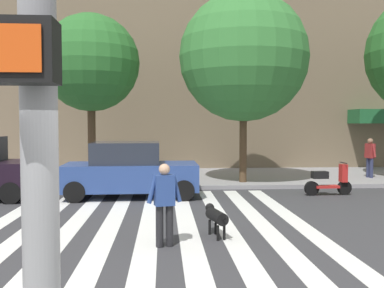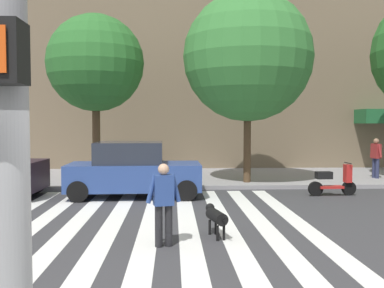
# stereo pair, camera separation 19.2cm
# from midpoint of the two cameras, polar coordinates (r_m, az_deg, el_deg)

# --- Properties ---
(ground_plane) EXTENTS (160.00, 160.00, 0.00)m
(ground_plane) POSITION_cam_midpoint_polar(r_m,az_deg,el_deg) (9.51, 0.02, -12.02)
(ground_plane) COLOR #353538
(sidewalk_far) EXTENTS (80.00, 6.00, 0.15)m
(sidewalk_far) POSITION_cam_midpoint_polar(r_m,az_deg,el_deg) (18.61, -1.29, -4.46)
(sidewalk_far) COLOR gray
(sidewalk_far) RESTS_ON ground_plane
(crosswalk_stripes) EXTENTS (7.65, 11.94, 0.01)m
(crosswalk_stripes) POSITION_cam_midpoint_polar(r_m,az_deg,el_deg) (9.51, -5.33, -12.01)
(crosswalk_stripes) COLOR silver
(crosswalk_stripes) RESTS_ON ground_plane
(parked_car_behind_first) EXTENTS (4.33, 2.00, 1.81)m
(parked_car_behind_first) POSITION_cam_midpoint_polar(r_m,az_deg,el_deg) (14.25, -7.42, -3.53)
(parked_car_behind_first) COLOR navy
(parked_car_behind_first) RESTS_ON ground_plane
(parked_scooter) EXTENTS (1.63, 0.50, 1.11)m
(parked_scooter) POSITION_cam_midpoint_polar(r_m,az_deg,el_deg) (15.17, 18.47, -4.73)
(parked_scooter) COLOR black
(parked_scooter) RESTS_ON ground_plane
(street_tree_nearest) EXTENTS (3.84, 3.84, 6.57)m
(street_tree_nearest) POSITION_cam_midpoint_polar(r_m,az_deg,el_deg) (17.72, -12.36, 10.38)
(street_tree_nearest) COLOR #4C3823
(street_tree_nearest) RESTS_ON sidewalk_far
(street_tree_middle) EXTENTS (4.92, 4.92, 7.25)m
(street_tree_middle) POSITION_cam_midpoint_polar(r_m,az_deg,el_deg) (16.81, 7.73, 11.36)
(street_tree_middle) COLOR #4C3823
(street_tree_middle) RESTS_ON sidewalk_far
(pedestrian_dog_walker) EXTENTS (0.70, 0.32, 1.64)m
(pedestrian_dog_walker) POSITION_cam_midpoint_polar(r_m,az_deg,el_deg) (8.51, -3.13, -7.40)
(pedestrian_dog_walker) COLOR black
(pedestrian_dog_walker) RESTS_ON ground_plane
(dog_on_leash) EXTENTS (0.43, 1.13, 0.65)m
(dog_on_leash) POSITION_cam_midpoint_polar(r_m,az_deg,el_deg) (9.32, 3.78, -9.53)
(dog_on_leash) COLOR black
(dog_on_leash) RESTS_ON ground_plane
(pedestrian_bystander) EXTENTS (0.32, 0.71, 1.64)m
(pedestrian_bystander) POSITION_cam_midpoint_polar(r_m,az_deg,el_deg) (19.32, 23.46, -1.44)
(pedestrian_bystander) COLOR #282D4C
(pedestrian_bystander) RESTS_ON sidewalk_far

